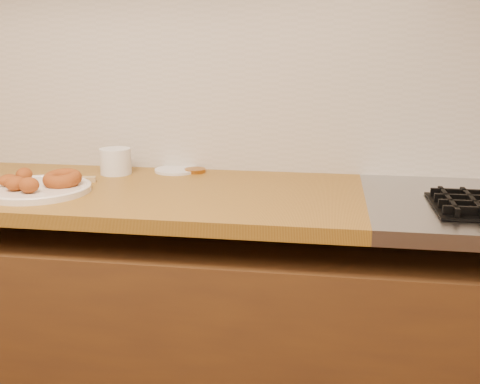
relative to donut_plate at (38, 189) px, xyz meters
name	(u,v)px	position (x,y,z in m)	size (l,w,h in m)	color
wall_back	(212,35)	(0.44, 0.41, 0.44)	(4.00, 0.02, 2.70)	#C1B097
base_cabinet	(196,345)	(0.44, 0.10, -0.52)	(3.60, 0.60, 0.77)	#533215
backsplash	(212,81)	(0.44, 0.40, 0.29)	(3.60, 0.02, 0.60)	#BAB4A7
donut_plate	(38,189)	(0.00, 0.00, 0.00)	(0.30, 0.30, 0.02)	silver
ring_donut	(62,178)	(0.06, 0.03, 0.03)	(0.11, 0.11, 0.04)	brown
fried_dough_chunks	(20,181)	(-0.04, -0.02, 0.03)	(0.17, 0.19, 0.04)	brown
plastic_tub	(116,161)	(0.13, 0.27, 0.03)	(0.10, 0.10, 0.09)	silver
tub_lid	(176,170)	(0.32, 0.34, 0.00)	(0.15, 0.15, 0.01)	silver
brass_jar_lid	(195,170)	(0.39, 0.34, 0.00)	(0.07, 0.07, 0.01)	#A56926
wooden_utensil	(62,180)	(0.02, 0.12, 0.00)	(0.20, 0.02, 0.02)	tan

